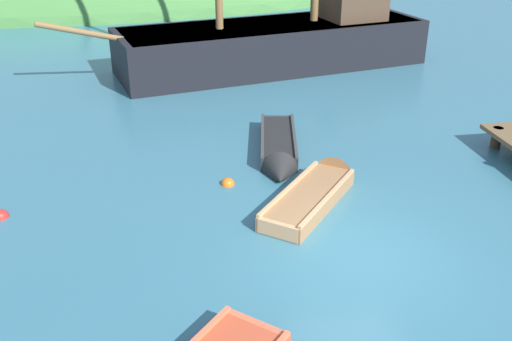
{
  "coord_description": "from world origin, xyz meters",
  "views": [
    {
      "loc": [
        -3.66,
        -9.15,
        6.5
      ],
      "look_at": [
        -1.43,
        3.68,
        0.23
      ],
      "focal_mm": 41.14,
      "sensor_mm": 36.0,
      "label": 1
    }
  ],
  "objects_px": {
    "rowboat_outer_right": "(279,151)",
    "buoy_red": "(1,217)",
    "rowboat_outer_left": "(319,191)",
    "buoy_orange": "(228,184)",
    "sailing_ship": "(276,50)"
  },
  "relations": [
    {
      "from": "rowboat_outer_right",
      "to": "buoy_red",
      "type": "bearing_deg",
      "value": -61.34
    },
    {
      "from": "rowboat_outer_left",
      "to": "rowboat_outer_right",
      "type": "xyz_separation_m",
      "value": [
        -0.45,
        2.41,
        0.01
      ]
    },
    {
      "from": "rowboat_outer_right",
      "to": "buoy_orange",
      "type": "bearing_deg",
      "value": -36.35
    },
    {
      "from": "rowboat_outer_left",
      "to": "rowboat_outer_right",
      "type": "relative_size",
      "value": 0.91
    },
    {
      "from": "rowboat_outer_left",
      "to": "buoy_red",
      "type": "relative_size",
      "value": 10.33
    },
    {
      "from": "rowboat_outer_left",
      "to": "buoy_red",
      "type": "bearing_deg",
      "value": 126.62
    },
    {
      "from": "rowboat_outer_right",
      "to": "buoy_red",
      "type": "distance_m",
      "value": 7.04
    },
    {
      "from": "rowboat_outer_right",
      "to": "rowboat_outer_left",
      "type": "bearing_deg",
      "value": 21.22
    },
    {
      "from": "buoy_red",
      "to": "buoy_orange",
      "type": "relative_size",
      "value": 1.05
    },
    {
      "from": "sailing_ship",
      "to": "buoy_orange",
      "type": "distance_m",
      "value": 10.59
    },
    {
      "from": "sailing_ship",
      "to": "buoy_red",
      "type": "xyz_separation_m",
      "value": [
        -8.38,
        -10.77,
        -0.68
      ]
    },
    {
      "from": "rowboat_outer_left",
      "to": "sailing_ship",
      "type": "bearing_deg",
      "value": 32.14
    },
    {
      "from": "buoy_orange",
      "to": "sailing_ship",
      "type": "bearing_deg",
      "value": 72.06
    },
    {
      "from": "sailing_ship",
      "to": "rowboat_outer_left",
      "type": "height_order",
      "value": "sailing_ship"
    },
    {
      "from": "rowboat_outer_right",
      "to": "buoy_red",
      "type": "height_order",
      "value": "rowboat_outer_right"
    }
  ]
}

